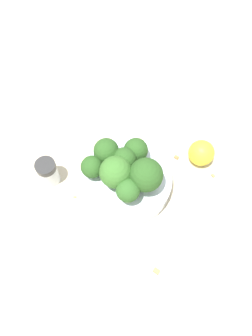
{
  "coord_description": "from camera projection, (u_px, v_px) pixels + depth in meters",
  "views": [
    {
      "loc": [
        0.12,
        0.2,
        0.54
      ],
      "look_at": [
        0.0,
        0.0,
        0.07
      ],
      "focal_mm": 35.0,
      "sensor_mm": 36.0,
      "label": 1
    }
  ],
  "objects": [
    {
      "name": "broccoli_floret_5",
      "position": [
        92.0,
        167.0,
        0.54
      ],
      "size": [
        0.04,
        0.04,
        0.04
      ],
      "color": "#8EB770",
      "rests_on": "bowl"
    },
    {
      "name": "broccoli_floret_1",
      "position": [
        128.0,
        191.0,
        0.51
      ],
      "size": [
        0.04,
        0.04,
        0.05
      ],
      "color": "#8EB770",
      "rests_on": "bowl"
    },
    {
      "name": "bowl",
      "position": [
        126.0,
        181.0,
        0.57
      ],
      "size": [
        0.16,
        0.16,
        0.03
      ],
      "primitive_type": "cylinder",
      "color": "silver",
      "rests_on": "ground_plane"
    },
    {
      "name": "almond_crumb_3",
      "position": [
        156.0,
        271.0,
        0.51
      ],
      "size": [
        0.01,
        0.01,
        0.01
      ],
      "primitive_type": "cube",
      "rotation": [
        0.0,
        0.0,
        2.02
      ],
      "color": "#AD7F4C",
      "rests_on": "ground_plane"
    },
    {
      "name": "broccoli_floret_0",
      "position": [
        124.0,
        160.0,
        0.53
      ],
      "size": [
        0.04,
        0.04,
        0.06
      ],
      "color": "#8EB770",
      "rests_on": "bowl"
    },
    {
      "name": "broccoli_floret_6",
      "position": [
        106.0,
        151.0,
        0.54
      ],
      "size": [
        0.04,
        0.04,
        0.06
      ],
      "color": "#7A9E5B",
      "rests_on": "bowl"
    },
    {
      "name": "ground_plane",
      "position": [
        126.0,
        185.0,
        0.58
      ],
      "size": [
        3.0,
        3.0,
        0.0
      ],
      "primitive_type": "plane",
      "color": "beige"
    },
    {
      "name": "almond_crumb_2",
      "position": [
        213.0,
        175.0,
        0.59
      ],
      "size": [
        0.01,
        0.01,
        0.01
      ],
      "primitive_type": "cube",
      "rotation": [
        0.0,
        0.0,
        1.68
      ],
      "color": "#AD7F4C",
      "rests_on": "ground_plane"
    },
    {
      "name": "almond_crumb_0",
      "position": [
        75.0,
        197.0,
        0.57
      ],
      "size": [
        0.01,
        0.01,
        0.01
      ],
      "primitive_type": "cube",
      "rotation": [
        0.0,
        0.0,
        5.93
      ],
      "color": "tan",
      "rests_on": "ground_plane"
    },
    {
      "name": "almond_crumb_1",
      "position": [
        176.0,
        156.0,
        0.61
      ],
      "size": [
        0.01,
        0.01,
        0.01
      ],
      "primitive_type": "cube",
      "rotation": [
        0.0,
        0.0,
        5.13
      ],
      "color": "olive",
      "rests_on": "ground_plane"
    },
    {
      "name": "pepper_shaker",
      "position": [
        48.0,
        172.0,
        0.56
      ],
      "size": [
        0.03,
        0.03,
        0.06
      ],
      "color": "silver",
      "rests_on": "ground_plane"
    },
    {
      "name": "broccoli_floret_2",
      "position": [
        146.0,
        175.0,
        0.51
      ],
      "size": [
        0.06,
        0.06,
        0.07
      ],
      "color": "#84AD66",
      "rests_on": "bowl"
    },
    {
      "name": "lemon_wedge",
      "position": [
        201.0,
        153.0,
        0.59
      ],
      "size": [
        0.05,
        0.05,
        0.05
      ],
      "primitive_type": "sphere",
      "color": "yellow",
      "rests_on": "ground_plane"
    },
    {
      "name": "broccoli_floret_4",
      "position": [
        136.0,
        150.0,
        0.55
      ],
      "size": [
        0.04,
        0.04,
        0.05
      ],
      "color": "#84AD66",
      "rests_on": "bowl"
    },
    {
      "name": "broccoli_floret_3",
      "position": [
        117.0,
        174.0,
        0.52
      ],
      "size": [
        0.05,
        0.05,
        0.06
      ],
      "color": "#8EB770",
      "rests_on": "bowl"
    }
  ]
}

